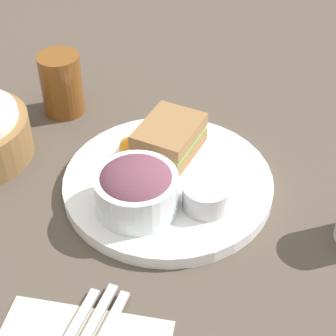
{
  "coord_description": "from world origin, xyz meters",
  "views": [
    {
      "loc": [
        -0.61,
        -0.11,
        0.57
      ],
      "look_at": [
        0.0,
        0.0,
        0.04
      ],
      "focal_mm": 60.0,
      "sensor_mm": 36.0,
      "label": 1
    }
  ],
  "objects_px": {
    "sandwich": "(169,138)",
    "salad_bowl": "(136,188)",
    "drink_glass": "(62,84)",
    "plate": "(168,183)",
    "dressing_cup": "(206,196)"
  },
  "relations": [
    {
      "from": "salad_bowl",
      "to": "dressing_cup",
      "type": "distance_m",
      "value": 0.1
    },
    {
      "from": "plate",
      "to": "dressing_cup",
      "type": "distance_m",
      "value": 0.08
    },
    {
      "from": "drink_glass",
      "to": "dressing_cup",
      "type": "bearing_deg",
      "value": -127.28
    },
    {
      "from": "sandwich",
      "to": "drink_glass",
      "type": "xyz_separation_m",
      "value": [
        0.1,
        0.21,
        0.01
      ]
    },
    {
      "from": "sandwich",
      "to": "salad_bowl",
      "type": "height_order",
      "value": "salad_bowl"
    },
    {
      "from": "plate",
      "to": "sandwich",
      "type": "xyz_separation_m",
      "value": [
        0.06,
        0.01,
        0.04
      ]
    },
    {
      "from": "salad_bowl",
      "to": "drink_glass",
      "type": "xyz_separation_m",
      "value": [
        0.23,
        0.19,
        -0.0
      ]
    },
    {
      "from": "sandwich",
      "to": "salad_bowl",
      "type": "relative_size",
      "value": 1.09
    },
    {
      "from": "plate",
      "to": "drink_glass",
      "type": "distance_m",
      "value": 0.28
    },
    {
      "from": "dressing_cup",
      "to": "drink_glass",
      "type": "relative_size",
      "value": 0.62
    },
    {
      "from": "plate",
      "to": "salad_bowl",
      "type": "xyz_separation_m",
      "value": [
        -0.07,
        0.03,
        0.05
      ]
    },
    {
      "from": "sandwich",
      "to": "plate",
      "type": "bearing_deg",
      "value": -171.16
    },
    {
      "from": "plate",
      "to": "dressing_cup",
      "type": "relative_size",
      "value": 4.65
    },
    {
      "from": "dressing_cup",
      "to": "plate",
      "type": "bearing_deg",
      "value": 53.36
    },
    {
      "from": "sandwich",
      "to": "dressing_cup",
      "type": "relative_size",
      "value": 1.88
    }
  ]
}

